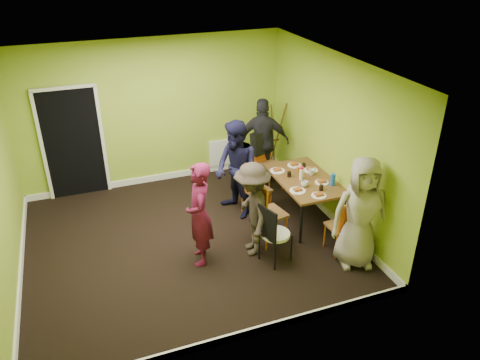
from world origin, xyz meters
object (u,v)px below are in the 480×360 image
object	(u,v)px
dining_table	(305,181)
person_front_end	(361,213)
chair_left_far	(253,186)
chair_back_end	(264,148)
person_standing	(199,214)
person_left_near	(252,210)
chair_bentwood	(273,232)
person_left_far	(237,170)
easel	(270,139)
person_back_end	(263,142)
chair_front_end	(344,224)
orange_bottle	(298,170)
chair_left_near	(265,210)
blue_bottle	(333,180)
thermos	(301,174)

from	to	relation	value
dining_table	person_front_end	xyz separation A→B (m)	(0.14, -1.42, 0.16)
chair_left_far	chair_back_end	world-z (taller)	chair_back_end
person_standing	person_left_near	distance (m)	0.80
chair_bentwood	person_left_far	xyz separation A→B (m)	(-0.02, 1.48, 0.32)
easel	person_back_end	world-z (taller)	person_back_end
chair_front_end	person_back_end	distance (m)	2.62
dining_table	person_left_near	xyz separation A→B (m)	(-1.20, -0.62, 0.05)
chair_front_end	person_front_end	world-z (taller)	person_front_end
orange_bottle	chair_left_far	bearing A→B (deg)	171.60
chair_bentwood	person_back_end	distance (m)	2.59
dining_table	person_left_far	xyz separation A→B (m)	(-1.03, 0.50, 0.16)
dining_table	chair_left_near	world-z (taller)	chair_left_near
chair_left_far	chair_bentwood	xyz separation A→B (m)	(-0.23, -1.35, -0.02)
chair_left_near	blue_bottle	xyz separation A→B (m)	(1.22, 0.10, 0.25)
chair_left_far	person_back_end	world-z (taller)	person_back_end
dining_table	chair_bentwood	bearing A→B (deg)	-136.12
easel	person_standing	distance (m)	3.17
person_standing	person_back_end	world-z (taller)	person_back_end
dining_table	person_left_near	distance (m)	1.35
chair_back_end	chair_bentwood	distance (m)	2.45
easel	dining_table	bearing A→B (deg)	-94.73
chair_left_far	chair_front_end	bearing A→B (deg)	13.01
dining_table	orange_bottle	world-z (taller)	orange_bottle
chair_front_end	person_left_near	bearing A→B (deg)	155.42
chair_left_far	blue_bottle	size ratio (longest dim) A/B	4.92
chair_front_end	person_left_near	size ratio (longest dim) A/B	0.62
person_standing	person_front_end	world-z (taller)	person_front_end
chair_left_far	orange_bottle	size ratio (longest dim) A/B	11.15
person_left_near	thermos	bearing A→B (deg)	127.83
person_standing	person_left_near	world-z (taller)	person_standing
dining_table	thermos	distance (m)	0.17
person_left_far	blue_bottle	bearing A→B (deg)	41.60
dining_table	person_back_end	xyz separation A→B (m)	(-0.15, 1.45, 0.16)
person_left_near	easel	bearing A→B (deg)	159.92
chair_left_far	person_front_end	world-z (taller)	person_front_end
dining_table	chair_bentwood	size ratio (longest dim) A/B	1.54
chair_left_far	easel	distance (m)	1.69
person_back_end	person_left_near	bearing A→B (deg)	82.56
person_front_end	blue_bottle	bearing A→B (deg)	97.18
person_front_end	chair_front_end	bearing A→B (deg)	118.22
dining_table	chair_back_end	distance (m)	1.34
thermos	person_back_end	world-z (taller)	person_back_end
chair_back_end	thermos	bearing A→B (deg)	74.05
person_standing	person_back_end	xyz separation A→B (m)	(1.84, 2.01, 0.05)
chair_left_far	chair_left_near	bearing A→B (deg)	-25.58
easel	person_front_end	size ratio (longest dim) A/B	0.87
chair_bentwood	person_back_end	xyz separation A→B (m)	(0.86, 2.42, 0.32)
thermos	chair_back_end	bearing A→B (deg)	94.67
chair_left_near	chair_back_end	size ratio (longest dim) A/B	0.98
dining_table	person_front_end	world-z (taller)	person_front_end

